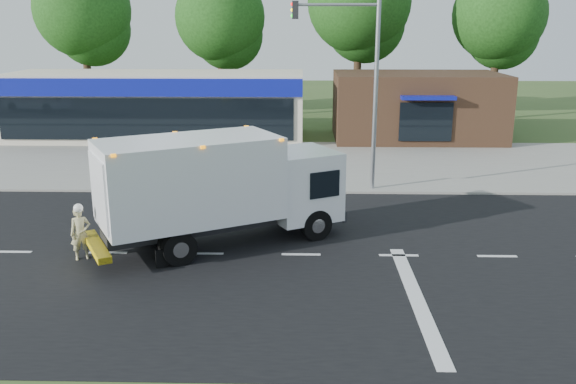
# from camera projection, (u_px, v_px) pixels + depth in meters

# --- Properties ---
(ground) EXTENTS (120.00, 120.00, 0.00)m
(ground) POSITION_uv_depth(u_px,v_px,m) (301.00, 255.00, 18.76)
(ground) COLOR #385123
(ground) RESTS_ON ground
(road_asphalt) EXTENTS (60.00, 14.00, 0.02)m
(road_asphalt) POSITION_uv_depth(u_px,v_px,m) (301.00, 255.00, 18.75)
(road_asphalt) COLOR black
(road_asphalt) RESTS_ON ground
(sidewalk) EXTENTS (60.00, 2.40, 0.12)m
(sidewalk) POSITION_uv_depth(u_px,v_px,m) (302.00, 185.00, 26.64)
(sidewalk) COLOR gray
(sidewalk) RESTS_ON ground
(parking_apron) EXTENTS (60.00, 9.00, 0.02)m
(parking_apron) POSITION_uv_depth(u_px,v_px,m) (302.00, 158.00, 32.24)
(parking_apron) COLOR gray
(parking_apron) RESTS_ON ground
(lane_markings) EXTENTS (55.20, 7.00, 0.01)m
(lane_markings) POSITION_uv_depth(u_px,v_px,m) (348.00, 272.00, 17.42)
(lane_markings) COLOR silver
(lane_markings) RESTS_ON road_asphalt
(ems_box_truck) EXTENTS (8.23, 6.01, 3.56)m
(ems_box_truck) POSITION_uv_depth(u_px,v_px,m) (217.00, 183.00, 19.08)
(ems_box_truck) COLOR black
(ems_box_truck) RESTS_ON ground
(emergency_worker) EXTENTS (0.71, 0.62, 1.75)m
(emergency_worker) POSITION_uv_depth(u_px,v_px,m) (80.00, 232.00, 18.20)
(emergency_worker) COLOR tan
(emergency_worker) RESTS_ON ground
(retail_strip_mall) EXTENTS (18.00, 6.20, 4.00)m
(retail_strip_mall) POSITION_uv_depth(u_px,v_px,m) (157.00, 105.00, 37.63)
(retail_strip_mall) COLOR beige
(retail_strip_mall) RESTS_ON ground
(brown_storefront) EXTENTS (10.00, 6.70, 4.00)m
(brown_storefront) POSITION_uv_depth(u_px,v_px,m) (417.00, 106.00, 37.31)
(brown_storefront) COLOR #382316
(brown_storefront) RESTS_ON ground
(traffic_signal_pole) EXTENTS (3.51, 0.25, 8.00)m
(traffic_signal_pole) POSITION_uv_depth(u_px,v_px,m) (360.00, 74.00, 24.71)
(traffic_signal_pole) COLOR gray
(traffic_signal_pole) RESTS_ON ground
(background_trees) EXTENTS (36.77, 7.39, 12.10)m
(background_trees) POSITION_uv_depth(u_px,v_px,m) (291.00, 16.00, 43.94)
(background_trees) COLOR #332114
(background_trees) RESTS_ON ground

